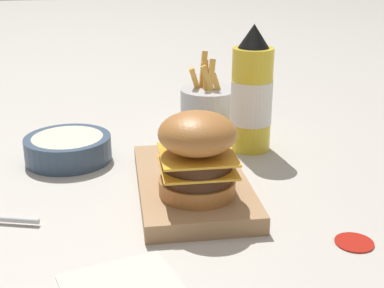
{
  "coord_description": "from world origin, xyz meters",
  "views": [
    {
      "loc": [
        0.7,
        -0.08,
        0.33
      ],
      "look_at": [
        0.01,
        0.02,
        0.07
      ],
      "focal_mm": 50.0,
      "sensor_mm": 36.0,
      "label": 1
    }
  ],
  "objects_px": {
    "serving_board": "(192,185)",
    "fries_basket": "(208,108)",
    "side_bowl": "(68,148)",
    "burger": "(197,154)",
    "ketchup_bottle": "(252,95)"
  },
  "relations": [
    {
      "from": "serving_board",
      "to": "ketchup_bottle",
      "type": "height_order",
      "value": "ketchup_bottle"
    },
    {
      "from": "burger",
      "to": "ketchup_bottle",
      "type": "xyz_separation_m",
      "value": [
        -0.22,
        0.13,
        0.01
      ]
    },
    {
      "from": "serving_board",
      "to": "side_bowl",
      "type": "height_order",
      "value": "side_bowl"
    },
    {
      "from": "serving_board",
      "to": "side_bowl",
      "type": "relative_size",
      "value": 1.93
    },
    {
      "from": "side_bowl",
      "to": "serving_board",
      "type": "bearing_deg",
      "value": 50.53
    },
    {
      "from": "serving_board",
      "to": "fries_basket",
      "type": "xyz_separation_m",
      "value": [
        -0.28,
        0.07,
        0.03
      ]
    },
    {
      "from": "serving_board",
      "to": "burger",
      "type": "height_order",
      "value": "burger"
    },
    {
      "from": "burger",
      "to": "fries_basket",
      "type": "distance_m",
      "value": 0.34
    },
    {
      "from": "burger",
      "to": "ketchup_bottle",
      "type": "distance_m",
      "value": 0.25
    },
    {
      "from": "fries_basket",
      "to": "side_bowl",
      "type": "bearing_deg",
      "value": -64.02
    },
    {
      "from": "ketchup_bottle",
      "to": "fries_basket",
      "type": "height_order",
      "value": "ketchup_bottle"
    },
    {
      "from": "burger",
      "to": "side_bowl",
      "type": "bearing_deg",
      "value": -138.52
    },
    {
      "from": "serving_board",
      "to": "fries_basket",
      "type": "relative_size",
      "value": 1.84
    },
    {
      "from": "burger",
      "to": "serving_board",
      "type": "bearing_deg",
      "value": 178.7
    },
    {
      "from": "serving_board",
      "to": "side_bowl",
      "type": "xyz_separation_m",
      "value": [
        -0.15,
        -0.18,
        0.01
      ]
    }
  ]
}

